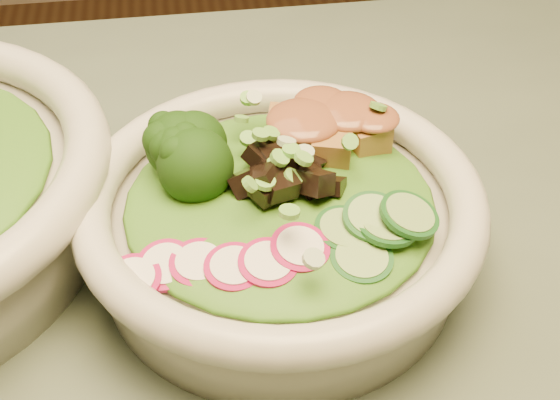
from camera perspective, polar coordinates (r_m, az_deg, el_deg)
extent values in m
cube|color=#536150|center=(0.53, 17.54, -7.37)|extent=(1.20, 0.80, 0.03)
cylinder|color=beige|center=(0.49, 0.00, -2.75)|extent=(0.22, 0.22, 0.05)
torus|color=beige|center=(0.47, 0.00, 0.04)|extent=(0.25, 0.25, 0.02)
ellipsoid|color=#235A13|center=(0.47, 0.00, 0.09)|extent=(0.19, 0.19, 0.02)
ellipsoid|color=brown|center=(0.50, 3.23, 5.97)|extent=(0.06, 0.05, 0.01)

